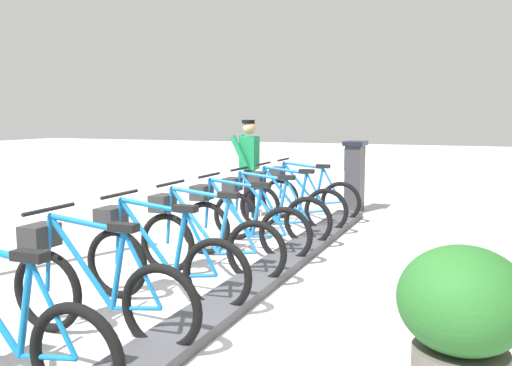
% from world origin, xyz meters
% --- Properties ---
extents(ground_plane, '(60.00, 60.00, 0.00)m').
position_xyz_m(ground_plane, '(0.00, 0.00, 0.00)').
color(ground_plane, silver).
extents(dock_rail_base, '(0.44, 9.72, 0.10)m').
position_xyz_m(dock_rail_base, '(0.00, 0.00, 0.05)').
color(dock_rail_base, '#47474C').
rests_on(dock_rail_base, ground).
extents(payment_kiosk, '(0.36, 0.52, 1.28)m').
position_xyz_m(payment_kiosk, '(0.05, -5.38, 0.67)').
color(payment_kiosk, '#38383D').
rests_on(payment_kiosk, ground).
extents(bike_docked_0, '(1.72, 0.54, 1.02)m').
position_xyz_m(bike_docked_0, '(0.62, -4.26, 0.43)').
color(bike_docked_0, black).
rests_on(bike_docked_0, ground).
extents(bike_docked_1, '(1.72, 0.54, 1.02)m').
position_xyz_m(bike_docked_1, '(0.62, -3.37, 0.43)').
color(bike_docked_1, black).
rests_on(bike_docked_1, ground).
extents(bike_docked_2, '(1.72, 0.54, 1.02)m').
position_xyz_m(bike_docked_2, '(0.62, -2.48, 0.43)').
color(bike_docked_2, black).
rests_on(bike_docked_2, ground).
extents(bike_docked_3, '(1.72, 0.54, 1.02)m').
position_xyz_m(bike_docked_3, '(0.62, -1.58, 0.43)').
color(bike_docked_3, black).
rests_on(bike_docked_3, ground).
extents(bike_docked_4, '(1.72, 0.54, 1.02)m').
position_xyz_m(bike_docked_4, '(0.62, -0.69, 0.43)').
color(bike_docked_4, black).
rests_on(bike_docked_4, ground).
extents(bike_docked_5, '(1.72, 0.54, 1.02)m').
position_xyz_m(bike_docked_5, '(0.62, 0.20, 0.43)').
color(bike_docked_5, black).
rests_on(bike_docked_5, ground).
extents(bike_docked_6, '(1.72, 0.54, 1.02)m').
position_xyz_m(bike_docked_6, '(0.62, 1.09, 0.43)').
color(bike_docked_6, black).
rests_on(bike_docked_6, ground).
extents(worker_near_rack, '(0.49, 0.66, 1.66)m').
position_xyz_m(worker_near_rack, '(1.61, -4.18, 0.91)').
color(worker_near_rack, white).
rests_on(worker_near_rack, ground).
extents(planter_bush, '(0.76, 0.76, 0.97)m').
position_xyz_m(planter_bush, '(-2.00, 1.02, 0.54)').
color(planter_bush, '#59544C').
rests_on(planter_bush, ground).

